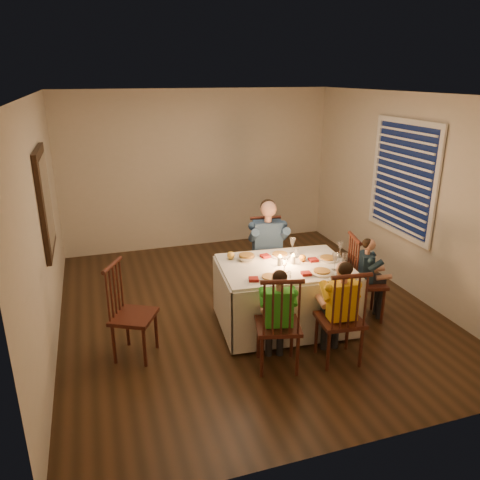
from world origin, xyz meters
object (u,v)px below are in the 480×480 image
object	(u,v)px
chair_near_right	(337,359)
chair_extra	(137,355)
chair_end	(363,316)
child_green	(277,366)
chair_near_left	(277,366)
adult	(267,294)
child_teal	(363,316)
child_yellow	(337,359)
dining_table	(284,282)
serving_bowl	(246,258)
chair_adult	(267,294)

from	to	relation	value
chair_near_right	chair_extra	world-z (taller)	chair_near_right
chair_end	child_green	world-z (taller)	child_green
chair_near_left	chair_extra	size ratio (longest dim) A/B	1.01
chair_extra	adult	distance (m)	2.05
child_teal	chair_near_left	bearing A→B (deg)	127.88
child_green	child_yellow	distance (m)	0.65
chair_near_right	child_teal	distance (m)	1.04
chair_end	child_green	bearing A→B (deg)	127.88
chair_near_left	adult	world-z (taller)	adult
child_green	child_yellow	bearing A→B (deg)	-172.95
chair_near_right	chair_end	xyz separation A→B (m)	(0.75, 0.71, 0.00)
chair_end	adult	world-z (taller)	adult
chair_near_right	chair_extra	distance (m)	2.10
dining_table	adult	bearing A→B (deg)	87.20
child_teal	serving_bowl	distance (m)	1.64
dining_table	chair_end	xyz separation A→B (m)	(1.01, -0.12, -0.55)
child_yellow	child_teal	world-z (taller)	child_yellow
adult	serving_bowl	world-z (taller)	serving_bowl
child_teal	serving_bowl	xyz separation A→B (m)	(-1.38, 0.39, 0.80)
adult	child_green	size ratio (longest dim) A/B	1.22
dining_table	chair_end	bearing A→B (deg)	-2.11
chair_near_right	child_green	world-z (taller)	child_green
chair_adult	chair_extra	distance (m)	2.05
dining_table	chair_near_left	bearing A→B (deg)	-112.02
dining_table	chair_near_right	size ratio (longest dim) A/B	1.49
serving_bowl	adult	bearing A→B (deg)	48.66
chair_end	serving_bowl	bearing A→B (deg)	87.54
child_green	child_teal	xyz separation A→B (m)	(1.39, 0.63, 0.00)
adult	serving_bowl	bearing A→B (deg)	-121.85
chair_near_left	serving_bowl	size ratio (longest dim) A/B	4.81
serving_bowl	chair_end	bearing A→B (deg)	-15.91
chair_near_left	chair_end	bearing A→B (deg)	-141.47
chair_adult	chair_near_right	size ratio (longest dim) A/B	1.00
chair_adult	child_yellow	world-z (taller)	child_yellow
adult	child_yellow	bearing A→B (deg)	-75.30
child_yellow	child_green	bearing A→B (deg)	-1.10
dining_table	chair_near_left	world-z (taller)	dining_table
adult	child_yellow	xyz separation A→B (m)	(0.15, -1.65, 0.00)
child_yellow	serving_bowl	bearing A→B (deg)	-54.49
chair_extra	chair_end	bearing A→B (deg)	-62.44
serving_bowl	chair_near_right	bearing A→B (deg)	-60.45
chair_end	child_green	xyz separation A→B (m)	(-1.39, -0.63, 0.00)
chair_extra	chair_near_right	bearing A→B (deg)	-82.28
chair_near_right	serving_bowl	bearing A→B (deg)	-54.49
adult	child_yellow	world-z (taller)	adult
chair_near_right	adult	world-z (taller)	adult
chair_adult	chair_near_left	bearing A→B (deg)	-97.92
chair_extra	child_yellow	distance (m)	2.10
chair_near_right	serving_bowl	xyz separation A→B (m)	(-0.63, 1.11, 0.80)
chair_near_right	child_yellow	xyz separation A→B (m)	(0.00, 0.00, 0.00)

